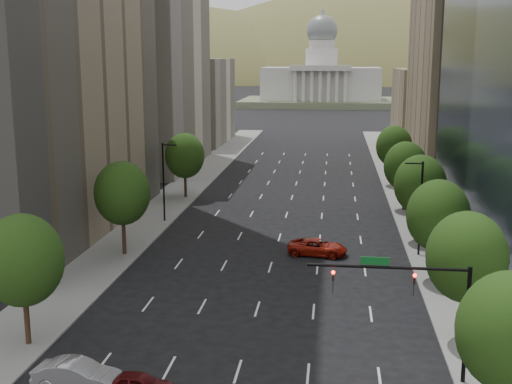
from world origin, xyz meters
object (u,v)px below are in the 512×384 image
at_px(capitol, 321,83).
at_px(car_maroon, 139,384).
at_px(car_red_far, 317,247).
at_px(traffic_signal, 423,296).
at_px(car_silver, 77,375).

xyz_separation_m(capitol, car_maroon, (-5.00, -223.15, -7.92)).
height_order(car_maroon, car_red_far, car_red_far).
bearing_deg(car_maroon, car_red_far, -16.01).
bearing_deg(capitol, car_maroon, -91.28).
xyz_separation_m(traffic_signal, car_red_far, (-6.47, 24.20, -4.40)).
distance_m(capitol, car_red_far, 195.71).
relative_size(traffic_signal, car_maroon, 2.35).
bearing_deg(car_silver, traffic_signal, -76.20).
xyz_separation_m(capitol, car_red_far, (4.05, -195.51, -7.80)).
bearing_deg(traffic_signal, car_red_far, 104.98).
relative_size(car_silver, car_red_far, 0.89).
xyz_separation_m(traffic_signal, car_silver, (-19.18, -3.09, -4.35)).
bearing_deg(car_red_far, car_silver, 161.32).
xyz_separation_m(car_maroon, car_silver, (-3.66, 0.35, 0.16)).
relative_size(car_maroon, car_silver, 0.78).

